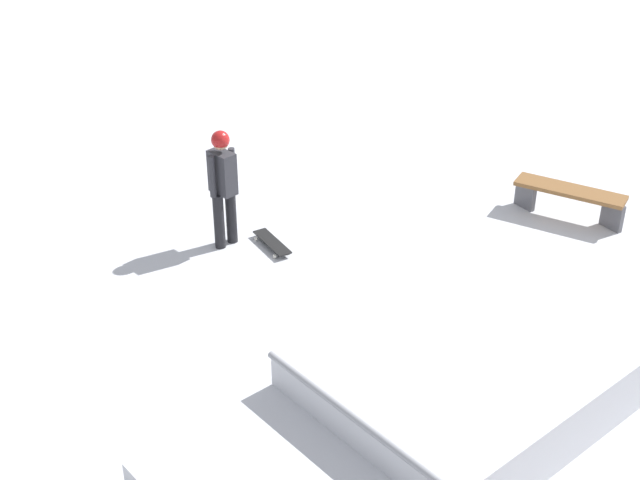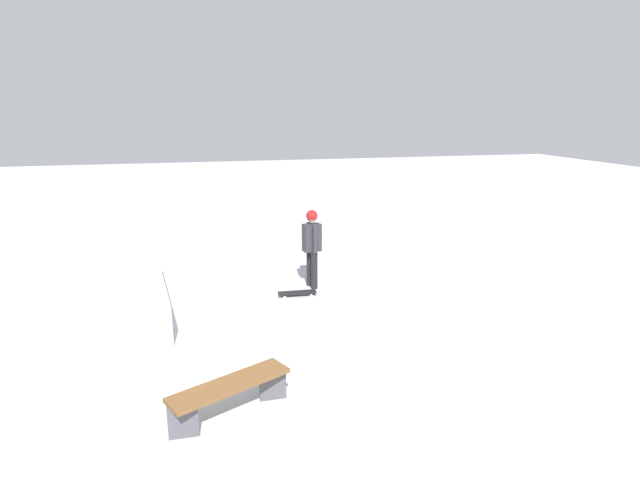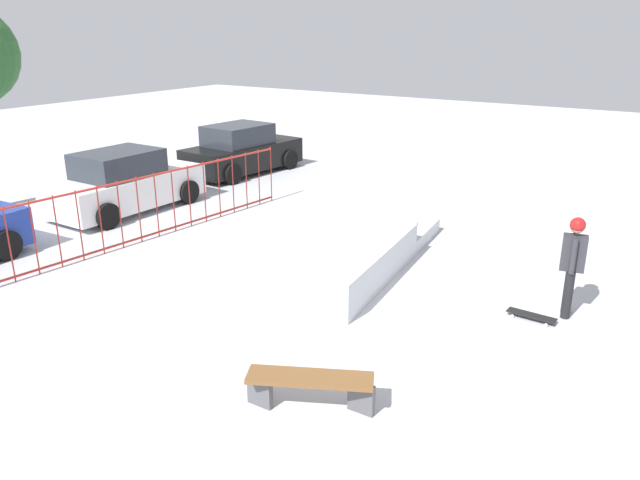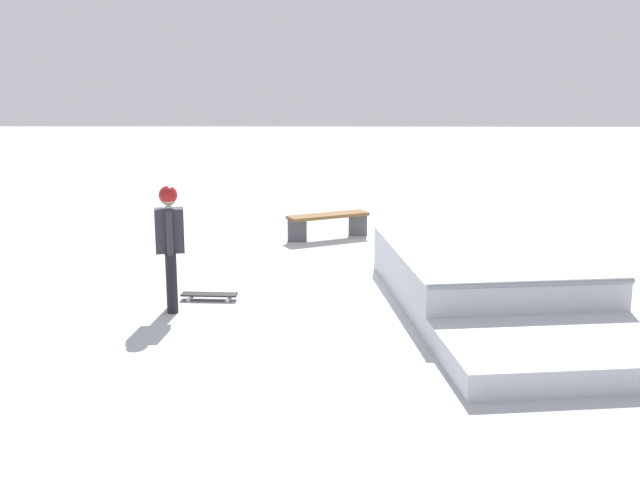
# 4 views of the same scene
# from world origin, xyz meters

# --- Properties ---
(ground_plane) EXTENTS (60.00, 60.00, 0.00)m
(ground_plane) POSITION_xyz_m (0.00, 0.00, 0.00)
(ground_plane) COLOR #B7BABF
(skate_ramp) EXTENTS (5.66, 3.21, 0.74)m
(skate_ramp) POSITION_xyz_m (1.34, 1.21, 0.32)
(skate_ramp) COLOR silver
(skate_ramp) RESTS_ON ground
(skater) EXTENTS (0.43, 0.42, 1.73)m
(skater) POSITION_xyz_m (1.55, -3.24, 1.01)
(skater) COLOR black
(skater) RESTS_ON ground
(skateboard) EXTENTS (0.29, 0.81, 0.09)m
(skateboard) POSITION_xyz_m (1.06, -2.80, 0.08)
(skateboard) COLOR black
(skateboard) RESTS_ON ground
(park_bench) EXTENTS (1.06, 1.61, 0.48)m
(park_bench) POSITION_xyz_m (-3.03, -1.10, 0.36)
(park_bench) COLOR brown
(park_bench) RESTS_ON ground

